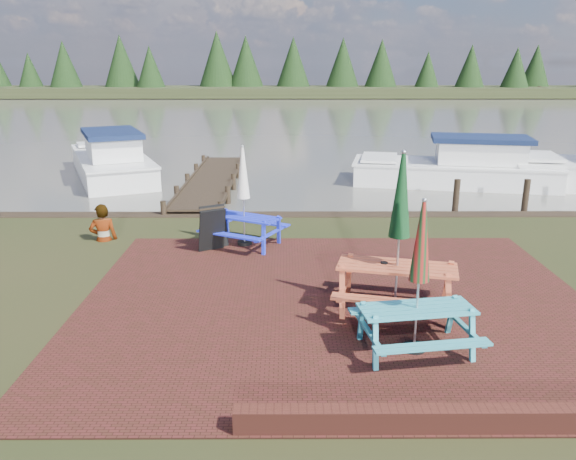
# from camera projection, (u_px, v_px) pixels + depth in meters

# --- Properties ---
(ground) EXTENTS (120.00, 120.00, 0.00)m
(ground) POSITION_uv_depth(u_px,v_px,m) (342.00, 329.00, 8.98)
(ground) COLOR black
(ground) RESTS_ON ground
(paving) EXTENTS (9.00, 7.50, 0.02)m
(paving) POSITION_uv_depth(u_px,v_px,m) (336.00, 302.00, 9.93)
(paving) COLOR #361811
(paving) RESTS_ON ground
(brick_wall) EXTENTS (6.21, 1.79, 0.30)m
(brick_wall) POSITION_uv_depth(u_px,v_px,m) (543.00, 409.00, 6.63)
(brick_wall) COLOR #4C1E16
(brick_wall) RESTS_ON ground
(water) EXTENTS (120.00, 60.00, 0.02)m
(water) POSITION_uv_depth(u_px,v_px,m) (297.00, 116.00, 44.42)
(water) COLOR #46443C
(water) RESTS_ON ground
(far_treeline) EXTENTS (120.00, 10.00, 8.10)m
(far_treeline) POSITION_uv_depth(u_px,v_px,m) (292.00, 69.00, 71.27)
(far_treeline) COLOR black
(far_treeline) RESTS_ON ground
(picnic_table_teal) EXTENTS (1.85, 1.70, 2.29)m
(picnic_table_teal) POSITION_uv_depth(u_px,v_px,m) (417.00, 301.00, 8.05)
(picnic_table_teal) COLOR teal
(picnic_table_teal) RESTS_ON ground
(picnic_table_red) EXTENTS (2.33, 2.17, 2.73)m
(picnic_table_red) POSITION_uv_depth(u_px,v_px,m) (398.00, 258.00, 9.34)
(picnic_table_red) COLOR #B74D2E
(picnic_table_red) RESTS_ON ground
(picnic_table_blue) EXTENTS (2.15, 2.07, 2.30)m
(picnic_table_blue) POSITION_uv_depth(u_px,v_px,m) (244.00, 212.00, 12.86)
(picnic_table_blue) COLOR #1C2BD8
(picnic_table_blue) RESTS_ON ground
(chalkboard) EXTENTS (0.64, 0.83, 0.97)m
(chalkboard) POSITION_uv_depth(u_px,v_px,m) (213.00, 228.00, 12.63)
(chalkboard) COLOR black
(chalkboard) RESTS_ON ground
(jetty) EXTENTS (1.76, 9.08, 1.00)m
(jetty) POSITION_uv_depth(u_px,v_px,m) (212.00, 180.00, 19.73)
(jetty) COLOR black
(jetty) RESTS_ON ground
(boat_jetty) EXTENTS (5.06, 7.46, 2.05)m
(boat_jetty) POSITION_uv_depth(u_px,v_px,m) (112.00, 162.00, 21.54)
(boat_jetty) COLOR silver
(boat_jetty) RESTS_ON ground
(boat_near) EXTENTS (7.53, 3.84, 1.94)m
(boat_near) POSITION_uv_depth(u_px,v_px,m) (458.00, 169.00, 20.27)
(boat_near) COLOR silver
(boat_near) RESTS_ON ground
(person) EXTENTS (0.72, 0.56, 1.77)m
(person) POSITION_uv_depth(u_px,v_px,m) (100.00, 205.00, 13.16)
(person) COLOR gray
(person) RESTS_ON ground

